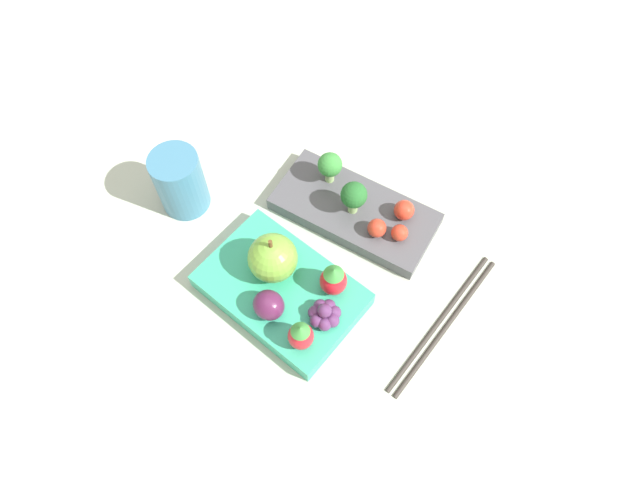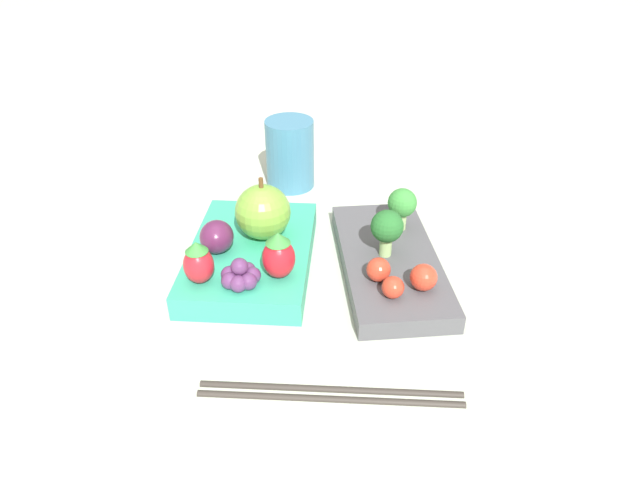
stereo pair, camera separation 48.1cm
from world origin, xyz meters
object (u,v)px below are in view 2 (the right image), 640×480
(plum, at_px, (217,237))
(bento_box_savoury, at_px, (389,264))
(cherry_tomato_0, at_px, (379,270))
(cherry_tomato_1, at_px, (424,277))
(apple, at_px, (263,212))
(broccoli_floret_0, at_px, (402,204))
(chopsticks_pair, at_px, (330,392))
(broccoli_floret_1, at_px, (387,230))
(strawberry_0, at_px, (279,255))
(cherry_tomato_2, at_px, (393,287))
(strawberry_1, at_px, (198,263))
(bento_box_fruit, at_px, (252,255))
(drinking_cup, at_px, (290,154))
(grape_cluster, at_px, (240,275))

(plum, bearing_deg, bento_box_savoury, 92.32)
(bento_box_savoury, relative_size, cherry_tomato_0, 9.29)
(bento_box_savoury, xyz_separation_m, cherry_tomato_1, (0.05, 0.03, 0.02))
(apple, height_order, plum, apple)
(broccoli_floret_0, distance_m, chopsticks_pair, 0.24)
(broccoli_floret_1, bearing_deg, strawberry_0, -66.51)
(plum, bearing_deg, cherry_tomato_2, 71.71)
(broccoli_floret_0, xyz_separation_m, broccoli_floret_1, (0.06, -0.02, 0.00))
(broccoli_floret_0, height_order, cherry_tomato_0, broccoli_floret_0)
(apple, relative_size, strawberry_1, 1.55)
(bento_box_fruit, height_order, cherry_tomato_0, cherry_tomato_0)
(bento_box_savoury, bearing_deg, bento_box_fruit, -92.19)
(cherry_tomato_0, xyz_separation_m, drinking_cup, (-0.23, -0.11, 0.01))
(plum, distance_m, chopsticks_pair, 0.20)
(apple, relative_size, plum, 1.85)
(apple, distance_m, plum, 0.05)
(plum, bearing_deg, bento_box_fruit, 111.81)
(strawberry_1, distance_m, grape_cluster, 0.04)
(broccoli_floret_0, height_order, grape_cluster, broccoli_floret_0)
(strawberry_0, bearing_deg, chopsticks_pair, 23.87)
(bento_box_fruit, relative_size, strawberry_1, 4.25)
(chopsticks_pair, bearing_deg, strawberry_1, -130.68)
(cherry_tomato_1, distance_m, strawberry_0, 0.14)
(broccoli_floret_1, distance_m, chopsticks_pair, 0.18)
(cherry_tomato_1, relative_size, plum, 0.70)
(cherry_tomato_2, relative_size, strawberry_0, 0.44)
(bento_box_fruit, relative_size, broccoli_floret_0, 3.89)
(bento_box_fruit, distance_m, broccoli_floret_1, 0.14)
(cherry_tomato_1, relative_size, cherry_tomato_2, 1.23)
(broccoli_floret_1, height_order, grape_cluster, broccoli_floret_1)
(cherry_tomato_0, relative_size, cherry_tomato_1, 0.91)
(broccoli_floret_1, distance_m, plum, 0.17)
(bento_box_savoury, height_order, broccoli_floret_0, broccoli_floret_0)
(plum, distance_m, grape_cluster, 0.06)
(strawberry_0, height_order, chopsticks_pair, strawberry_0)
(cherry_tomato_0, bearing_deg, bento_box_savoury, 161.02)
(cherry_tomato_1, height_order, drinking_cup, drinking_cup)
(strawberry_1, bearing_deg, bento_box_fruit, 149.84)
(broccoli_floret_0, xyz_separation_m, strawberry_0, (0.10, -0.12, -0.00))
(broccoli_floret_0, xyz_separation_m, apple, (0.03, -0.14, 0.00))
(plum, height_order, grape_cluster, plum)
(strawberry_0, bearing_deg, broccoli_floret_0, 129.83)
(apple, distance_m, strawberry_0, 0.07)
(plum, xyz_separation_m, chopsticks_pair, (0.16, 0.12, -0.04))
(bento_box_fruit, xyz_separation_m, strawberry_0, (0.05, 0.04, 0.04))
(broccoli_floret_1, relative_size, drinking_cup, 0.57)
(cherry_tomato_0, bearing_deg, broccoli_floret_0, 164.17)
(cherry_tomato_1, xyz_separation_m, grape_cluster, (0.01, -0.17, 0.00))
(cherry_tomato_2, xyz_separation_m, strawberry_1, (-0.01, -0.18, 0.02))
(broccoli_floret_0, distance_m, cherry_tomato_2, 0.12)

